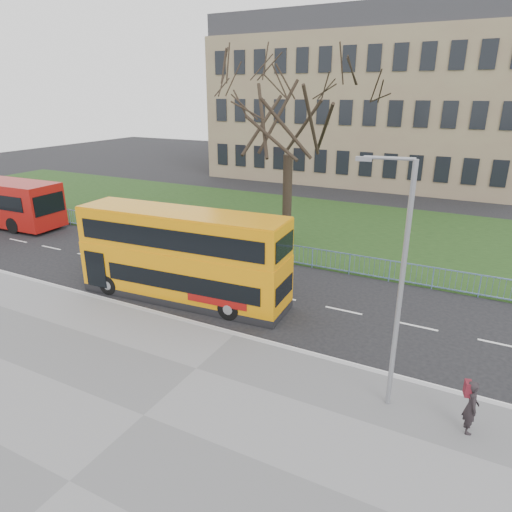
{
  "coord_description": "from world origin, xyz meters",
  "views": [
    {
      "loc": [
        7.74,
        -14.71,
        8.76
      ],
      "look_at": [
        -0.43,
        1.0,
        2.38
      ],
      "focal_mm": 32.0,
      "sensor_mm": 36.0,
      "label": 1
    }
  ],
  "objects": [
    {
      "name": "grass_verge",
      "position": [
        0.0,
        14.3,
        0.04
      ],
      "size": [
        80.0,
        15.4,
        0.08
      ],
      "primitive_type": "cube",
      "color": "#183212",
      "rests_on": "ground"
    },
    {
      "name": "kerb",
      "position": [
        0.0,
        -1.55,
        0.07
      ],
      "size": [
        80.0,
        0.2,
        0.14
      ],
      "primitive_type": "cube",
      "color": "#9B9B9E",
      "rests_on": "ground"
    },
    {
      "name": "yellow_bus",
      "position": [
        -3.74,
        0.39,
        2.13
      ],
      "size": [
        9.61,
        2.89,
        3.97
      ],
      "rotation": [
        0.0,
        0.0,
        0.07
      ],
      "color": "orange",
      "rests_on": "ground"
    },
    {
      "name": "bare_tree",
      "position": [
        -3.0,
        10.0,
        6.33
      ],
      "size": [
        8.75,
        8.75,
        12.5
      ],
      "primitive_type": null,
      "color": "black",
      "rests_on": "grass_verge"
    },
    {
      "name": "pedestrian",
      "position": [
        8.19,
        -3.19,
        0.89
      ],
      "size": [
        0.49,
        0.64,
        1.55
      ],
      "primitive_type": "imported",
      "rotation": [
        0.0,
        0.0,
        1.81
      ],
      "color": "black",
      "rests_on": "pavement"
    },
    {
      "name": "guard_railing",
      "position": [
        0.0,
        6.6,
        0.55
      ],
      "size": [
        40.0,
        0.12,
        1.1
      ],
      "primitive_type": null,
      "color": "#6888BA",
      "rests_on": "ground"
    },
    {
      "name": "street_lamp",
      "position": [
        5.94,
        -3.01,
        4.04
      ],
      "size": [
        1.51,
        0.37,
        7.15
      ],
      "rotation": [
        0.0,
        0.0,
        0.16
      ],
      "color": "gray",
      "rests_on": "pavement"
    },
    {
      "name": "civic_building",
      "position": [
        -5.0,
        35.0,
        7.0
      ],
      "size": [
        30.0,
        15.0,
        14.0
      ],
      "primitive_type": "cube",
      "color": "#7F6751",
      "rests_on": "ground"
    },
    {
      "name": "ground",
      "position": [
        0.0,
        0.0,
        0.0
      ],
      "size": [
        120.0,
        120.0,
        0.0
      ],
      "primitive_type": "plane",
      "color": "black",
      "rests_on": "ground"
    },
    {
      "name": "pavement",
      "position": [
        0.0,
        -6.75,
        0.06
      ],
      "size": [
        80.0,
        10.5,
        0.12
      ],
      "primitive_type": "cube",
      "color": "slate",
      "rests_on": "ground"
    }
  ]
}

